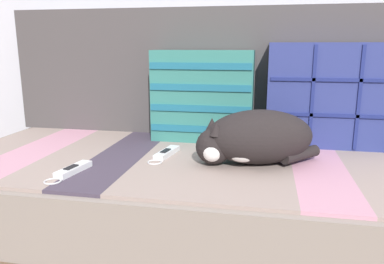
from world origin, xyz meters
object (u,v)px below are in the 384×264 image
game_remote_near (72,170)px  throw_pillow_quilted (332,96)px  couch (193,205)px  game_remote_far (166,153)px  sleeping_cat (254,138)px  throw_pillow_striped (203,96)px

game_remote_near → throw_pillow_quilted: bearing=31.0°
couch → game_remote_far: 0.22m
couch → game_remote_far: size_ratio=8.91×
sleeping_cat → throw_pillow_striped: bearing=127.8°
couch → throw_pillow_striped: 0.43m
couch → throw_pillow_striped: size_ratio=4.45×
throw_pillow_quilted → sleeping_cat: throw_pillow_quilted is taller
sleeping_cat → game_remote_far: 0.31m
couch → throw_pillow_quilted: bearing=24.8°
throw_pillow_striped → sleeping_cat: size_ratio=0.99×
couch → sleeping_cat: sleeping_cat is taller
game_remote_near → game_remote_far: same height
throw_pillow_quilted → game_remote_far: (-0.58, -0.25, -0.18)m
couch → game_remote_far: game_remote_far is taller
throw_pillow_quilted → game_remote_far: size_ratio=2.42×
couch → game_remote_far: (-0.09, -0.03, 0.20)m
couch → throw_pillow_quilted: size_ratio=3.69×
throw_pillow_striped → game_remote_far: (-0.08, -0.25, -0.17)m
couch → game_remote_near: size_ratio=9.25×
throw_pillow_striped → game_remote_near: bearing=-123.1°
throw_pillow_striped → throw_pillow_quilted: bearing=0.1°
throw_pillow_quilted → sleeping_cat: size_ratio=1.19×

